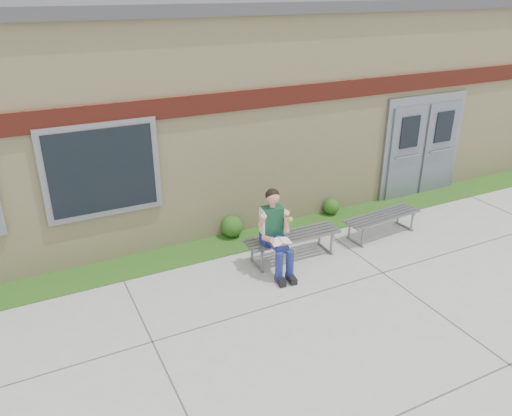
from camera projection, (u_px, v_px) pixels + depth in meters
ground at (353, 304)px, 7.65m from camera, size 80.00×80.00×0.00m
grass_strip at (273, 234)px, 9.77m from camera, size 16.00×0.80×0.02m
school_building at (205, 95)px, 11.67m from camera, size 16.20×6.22×4.20m
bench_left at (292, 240)px, 8.79m from camera, size 1.75×0.51×0.45m
bench_right at (382, 220)px, 9.61m from camera, size 1.66×0.59×0.42m
girl at (276, 231)px, 8.27m from camera, size 0.53×0.91×1.44m
shrub_mid at (232, 226)px, 9.57m from camera, size 0.42×0.42×0.42m
shrub_east at (331, 206)px, 10.52m from camera, size 0.34×0.34×0.34m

